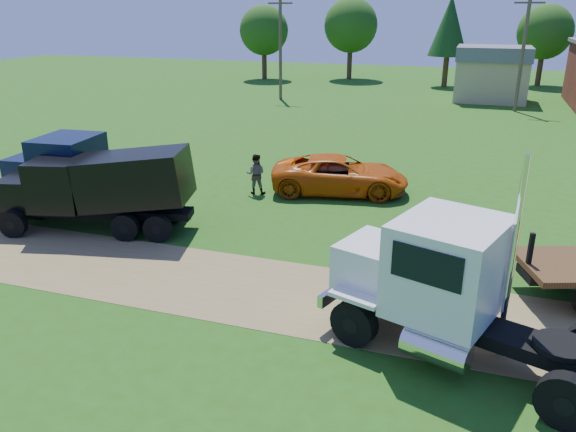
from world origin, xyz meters
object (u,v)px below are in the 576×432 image
(white_semi_tractor, at_px, (449,287))
(navy_truck, at_px, (86,175))
(orange_pickup, at_px, (340,175))
(black_dump_truck, at_px, (101,186))

(white_semi_tractor, bearing_deg, navy_truck, 178.19)
(orange_pickup, bearing_deg, navy_truck, 111.92)
(white_semi_tractor, distance_m, orange_pickup, 12.53)
(black_dump_truck, bearing_deg, white_semi_tractor, -31.92)
(navy_truck, bearing_deg, black_dump_truck, -42.91)
(navy_truck, height_order, orange_pickup, navy_truck)
(black_dump_truck, bearing_deg, orange_pickup, 30.77)
(black_dump_truck, bearing_deg, navy_truck, 128.33)
(black_dump_truck, xyz_separation_m, navy_truck, (-1.69, 1.31, -0.13))
(white_semi_tractor, height_order, black_dump_truck, white_semi_tractor)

